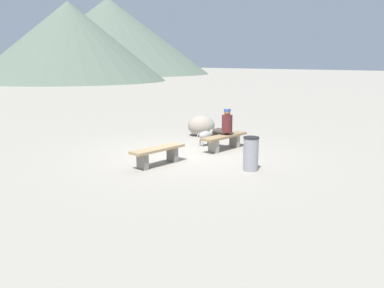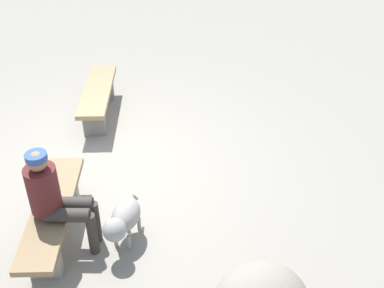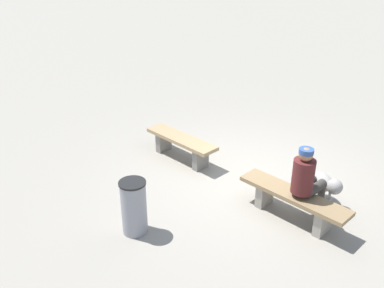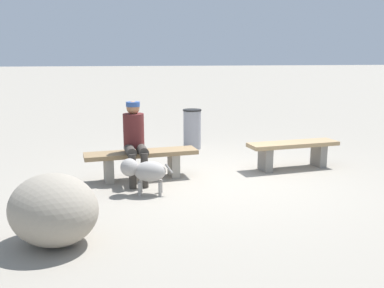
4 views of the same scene
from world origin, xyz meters
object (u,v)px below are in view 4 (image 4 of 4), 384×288
seated_person (135,137)px  boulder (54,210)px  bench_right (142,159)px  trash_bin (192,129)px  bench_left (293,150)px  dog (144,171)px

seated_person → boulder: 2.32m
bench_right → trash_bin: size_ratio=2.12×
trash_bin → seated_person: bearing=54.6°
bench_right → trash_bin: bearing=-126.7°
seated_person → trash_bin: size_ratio=1.48×
bench_left → seated_person: 2.80m
bench_left → bench_right: size_ratio=0.91×
bench_left → trash_bin: bearing=-59.9°
bench_left → dog: 2.83m
bench_left → bench_right: 2.66m
bench_right → bench_left: bearing=177.0°
dog → boulder: bearing=65.9°
bench_left → boulder: bearing=26.1°
dog → bench_left: bearing=-148.9°
seated_person → boulder: seated_person is taller
bench_left → dog: (2.74, 0.73, 0.01)m
seated_person → dog: (-0.04, 0.67, -0.37)m
dog → boulder: size_ratio=0.74×
trash_bin → boulder: size_ratio=0.87×
bench_left → trash_bin: trash_bin is taller
bench_right → seated_person: size_ratio=1.43×
trash_bin → boulder: bearing=57.7°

